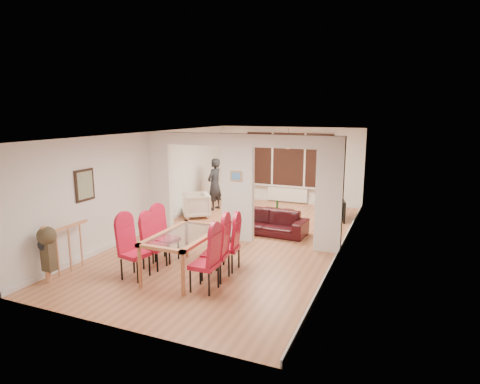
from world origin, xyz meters
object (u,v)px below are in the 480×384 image
Objects in this scene: sofa at (267,222)px; armchair at (196,205)px; person at (215,184)px; dining_chair_lc at (166,236)px; dining_chair_ra at (204,260)px; coffee_table at (278,213)px; dining_table at (185,254)px; dining_chair_lb at (154,244)px; dining_chair_rc at (228,244)px; dining_chair_rb at (215,250)px; dining_chair_la at (135,250)px; bottle at (277,204)px; bowl at (283,210)px; television at (339,209)px.

armchair reaches higher than sofa.
armchair is 1.16m from person.
dining_chair_lc is 1.71m from dining_chair_ra.
dining_chair_lc is 1.20× the size of coffee_table.
dining_table is at bearing -10.37° from armchair.
dining_chair_lc is 1.35× the size of armchair.
dining_chair_lb is 0.97× the size of dining_chair_rc.
dining_chair_ra is 3.67m from sofa.
dining_chair_lc is 4.59m from coffee_table.
person is at bearing 109.78° from dining_chair_rb.
dining_chair_la reaches higher than dining_chair_lc.
coffee_table is 3.34× the size of bottle.
coffee_table is at bearing 100.73° from sofa.
person reaches higher than dining_chair_ra.
armchair is at bearing 116.86° from dining_chair_rb.
person is at bearing 101.48° from dining_chair_lb.
person reaches higher than dining_chair_la.
dining_chair_lc reaches higher than sofa.
sofa is 7.64× the size of bottle.
bowl is at bearing 91.08° from dining_chair_ra.
armchair is (-1.17, 3.40, -0.18)m from dining_chair_lc.
dining_chair_lc is 4.65m from bottle.
coffee_table is at bearing 148.81° from bowl.
person is 2.14m from bottle.
television is (1.44, 4.73, -0.22)m from dining_chair_rc.
dining_chair_lc is at bearing 89.19° from dining_chair_lb.
person is 2.25m from coffee_table.
dining_chair_rb reaches higher than dining_chair_lc.
dining_chair_rc is 4.41m from coffee_table.
dining_chair_lb is (0.05, 0.56, -0.05)m from dining_chair_la.
dining_table is 1.57× the size of dining_chair_la.
dining_chair_ra is 0.97× the size of dining_chair_rb.
dining_chair_la is at bearing -80.18° from dining_chair_lc.
dining_chair_lc is 1.44m from dining_chair_rb.
dining_chair_la is at bearing -96.03° from dining_chair_lb.
dining_chair_ra reaches higher than dining_chair_rc.
dining_table is 1.06× the size of person.
dining_table reaches higher than bottle.
dining_chair_la is 0.57m from dining_chair_lb.
bowl is (-0.12, 4.78, -0.34)m from dining_chair_rb.
dining_chair_rc is 3.96× the size of bottle.
dining_chair_lb reaches higher than coffee_table.
dining_chair_lb reaches higher than bottle.
dining_chair_lc is 3.01m from sofa.
dining_chair_ra reaches higher than bowl.
television is at bearing 68.29° from dining_table.
dining_chair_rc is 4.82× the size of bowl.
dining_chair_rb is 1.29× the size of coffee_table.
sofa reaches higher than bottle.
dining_chair_lb is at bearing 172.72° from dining_chair_rb.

